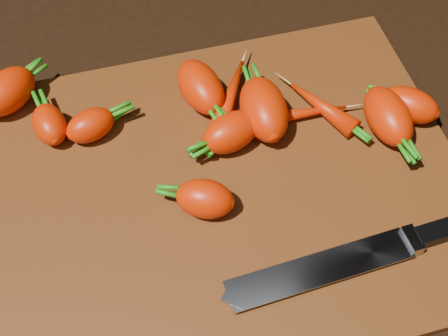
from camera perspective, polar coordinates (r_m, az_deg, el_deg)
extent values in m
cube|color=black|center=(0.66, 0.23, -2.40)|extent=(2.00, 2.00, 0.01)
cube|color=#542A0E|center=(0.66, 0.23, -1.89)|extent=(0.50, 0.40, 0.01)
ellipsoid|color=red|center=(0.74, -19.17, 6.64)|extent=(0.08, 0.08, 0.05)
ellipsoid|color=red|center=(0.62, -1.77, -2.83)|extent=(0.07, 0.06, 0.04)
ellipsoid|color=red|center=(0.70, -2.16, 7.42)|extent=(0.06, 0.09, 0.05)
ellipsoid|color=red|center=(0.68, 3.65, 5.40)|extent=(0.05, 0.09, 0.05)
ellipsoid|color=red|center=(0.66, 0.64, 3.30)|extent=(0.08, 0.06, 0.04)
ellipsoid|color=red|center=(0.69, -12.11, 3.84)|extent=(0.06, 0.05, 0.04)
ellipsoid|color=red|center=(0.72, 16.62, 5.55)|extent=(0.07, 0.07, 0.04)
ellipsoid|color=red|center=(0.70, 0.42, 6.20)|extent=(0.09, 0.12, 0.03)
ellipsoid|color=red|center=(0.70, 6.62, 4.90)|extent=(0.12, 0.03, 0.02)
ellipsoid|color=red|center=(0.71, 8.93, 5.59)|extent=(0.07, 0.09, 0.02)
ellipsoid|color=red|center=(0.70, -15.67, 3.86)|extent=(0.04, 0.06, 0.04)
ellipsoid|color=red|center=(0.70, 14.75, 4.61)|extent=(0.05, 0.08, 0.05)
cube|color=gray|center=(0.58, 0.38, -11.76)|extent=(0.18, 0.04, 0.00)
cube|color=gray|center=(0.60, 9.23, -8.96)|extent=(0.01, 0.03, 0.01)
cube|color=black|center=(0.62, 14.08, -7.31)|extent=(0.11, 0.02, 0.01)
cylinder|color=#B2B2B7|center=(0.61, 12.92, -7.44)|extent=(0.01, 0.01, 0.00)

